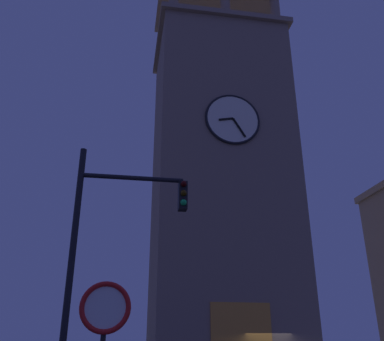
% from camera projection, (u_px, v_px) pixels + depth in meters
% --- Properties ---
extents(clocktower, '(9.36, 7.79, 30.53)m').
position_uv_depth(clocktower, '(221.00, 181.00, 28.48)').
color(clocktower, gray).
rests_on(clocktower, ground_plane).
extents(traffic_signal_near, '(2.80, 0.41, 6.62)m').
position_uv_depth(traffic_signal_near, '(107.00, 244.00, 10.13)').
color(traffic_signal_near, black).
rests_on(traffic_signal_near, ground_plane).
extents(no_horn_sign, '(0.78, 0.14, 2.83)m').
position_uv_depth(no_horn_sign, '(104.00, 323.00, 6.34)').
color(no_horn_sign, black).
rests_on(no_horn_sign, ground_plane).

